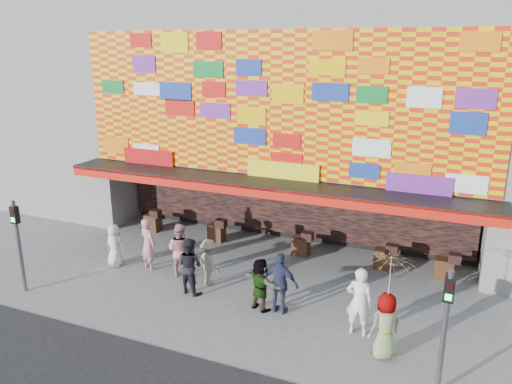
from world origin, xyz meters
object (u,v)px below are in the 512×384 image
ped_d (209,262)px  ped_g (385,326)px  ped_c (190,266)px  signal_left (18,236)px  ped_h (359,301)px  parasol (390,276)px  ped_i (180,250)px  ped_a (115,245)px  signal_right (446,319)px  ped_e (280,283)px  ped_b (148,244)px  ped_f (260,284)px

ped_d → ped_g: ped_g is taller
ped_d → ped_c: bearing=96.1°
signal_left → ped_d: bearing=27.2°
ped_h → parasol: size_ratio=0.97×
signal_left → ped_i: size_ratio=1.63×
ped_a → ped_h: 8.88m
ped_g → parasol: parasol is taller
signal_right → ped_c: size_ratio=1.66×
ped_d → parasol: bearing=-167.6°
ped_e → ped_c: bearing=2.0°
ped_g → parasol: size_ratio=0.87×
ped_g → ped_b: bearing=-56.2°
ped_i → parasol: size_ratio=0.92×
ped_c → ped_a: bearing=-1.9°
ped_g → ped_i: bearing=-58.4°
ped_b → ped_i: size_ratio=1.00×
ped_f → ped_g: ped_g is taller
ped_e → parasol: size_ratio=0.93×
ped_d → signal_left: bearing=56.6°
ped_e → ped_b: bearing=-7.7°
signal_left → ped_b: (2.69, 2.92, -0.94)m
ped_h → signal_right: bearing=141.0°
ped_e → signal_left: bearing=16.8°
ped_f → ped_h: size_ratio=0.83×
signal_left → ped_h: bearing=9.2°
ped_b → ped_c: bearing=177.9°
signal_left → ped_c: signal_left is taller
ped_h → ped_e: bearing=-7.1°
ped_c → ped_b: bearing=-13.4°
ped_d → ped_e: bearing=-166.5°
signal_right → ped_f: signal_right is taller
ped_f → ped_g: bearing=-173.6°
ped_d → ped_h: size_ratio=0.80×
ped_f → ped_h: (2.92, -0.17, 0.16)m
ped_i → parasol: parasol is taller
ped_d → ped_f: ped_f is taller
ped_d → ped_f: (2.14, -0.83, 0.03)m
ped_g → ped_h: 1.13m
signal_left → ped_a: 3.25m
ped_g → ped_d: bearing=-59.5°
ped_a → ped_f: 5.96m
signal_right → ped_a: signal_right is taller
ped_d → ped_g: 6.14m
signal_right → ped_d: bearing=159.7°
signal_right → ped_h: signal_right is taller
ped_b → ped_g: ped_b is taller
ped_a → ped_h: size_ratio=0.78×
ped_b → ped_h: bearing=-168.1°
ped_b → ped_g: size_ratio=1.06×
ped_g → ped_i: size_ratio=0.94×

